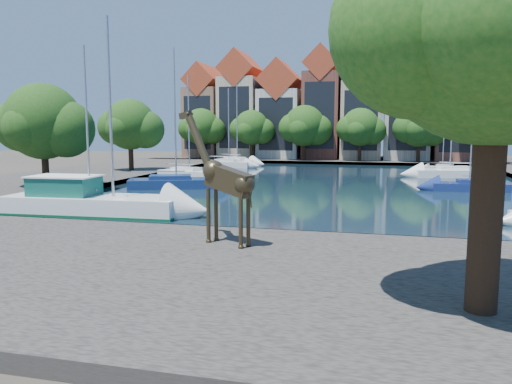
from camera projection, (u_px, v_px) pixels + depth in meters
ground at (271, 239)px, 23.38m from camera, size 160.00×160.00×0.00m
water_basin at (325, 183)px, 46.47m from camera, size 38.00×50.00×0.08m
near_quay at (226, 277)px, 16.61m from camera, size 50.00×14.00×0.50m
far_quay at (348, 160)px, 77.24m from camera, size 60.00×16.00×0.50m
left_quay at (87, 175)px, 52.44m from camera, size 14.00×52.00×0.50m
plane_tree at (503, 23)px, 11.90m from camera, size 8.32×6.40×10.62m
townhouse_west_end at (207, 115)px, 81.84m from camera, size 5.44×9.18×14.93m
townhouse_west_mid at (242, 109)px, 80.28m from camera, size 5.94×9.18×16.79m
townhouse_west_inner at (281, 114)px, 78.84m from camera, size 6.43×9.18×15.15m
townhouse_center at (323, 107)px, 77.15m from camera, size 5.44×9.18×16.93m
townhouse_east_inner at (362, 111)px, 75.79m from camera, size 5.94×9.18×15.79m
townhouse_east_mid at (407, 108)px, 74.19m from camera, size 6.43×9.18×16.65m
townhouse_east_end at (453, 115)px, 72.76m from camera, size 5.44×9.18×14.43m
far_tree_far_west at (202, 128)px, 76.56m from camera, size 7.28×5.60×7.68m
far_tree_west at (252, 129)px, 74.66m from camera, size 6.76×5.20×7.36m
far_tree_mid_west at (305, 127)px, 72.71m from camera, size 7.80×6.00×8.00m
far_tree_mid_east at (361, 128)px, 70.81m from camera, size 7.02×5.40×7.52m
far_tree_east at (420, 128)px, 68.88m from camera, size 7.54×5.80×7.84m
far_tree_far_east at (482, 129)px, 66.99m from camera, size 6.76×5.20×7.36m
side_tree_left_near at (44, 124)px, 39.23m from camera, size 7.80×6.00×8.20m
side_tree_left_far at (131, 126)px, 54.88m from camera, size 7.28×5.60×7.88m
giraffe_statue at (223, 179)px, 20.00m from camera, size 3.60×1.85×5.39m
motorsailer at (88, 199)px, 29.71m from camera, size 10.81×3.62×11.39m
sailboat_left_a at (90, 203)px, 30.02m from camera, size 6.27×3.34×9.87m
sailboat_left_b at (176, 181)px, 42.63m from camera, size 8.44×5.51×11.72m
sailboat_left_c at (190, 172)px, 51.70m from camera, size 7.07×4.06×10.37m
sailboat_left_d at (229, 163)px, 64.91m from camera, size 6.08×2.66×10.12m
sailboat_left_e at (237, 161)px, 69.08m from camera, size 6.74×4.39×10.86m
sailboat_right_b at (469, 185)px, 40.62m from camera, size 6.04×2.56×10.08m
sailboat_right_c at (450, 171)px, 52.10m from camera, size 7.58×3.97×11.34m
sailboat_right_d at (442, 168)px, 58.37m from camera, size 4.28×2.85×8.01m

